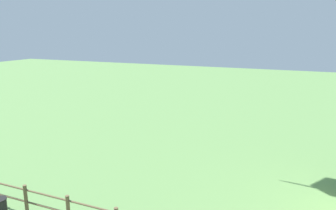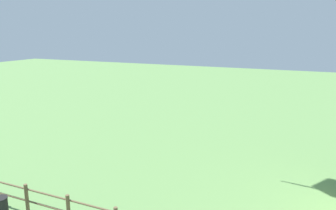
{
  "view_description": "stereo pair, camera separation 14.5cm",
  "coord_description": "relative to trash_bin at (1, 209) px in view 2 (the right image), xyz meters",
  "views": [
    {
      "loc": [
        4.46,
        -2.05,
        6.99
      ],
      "look_at": [
        0.0,
        8.25,
        4.42
      ],
      "focal_mm": 35.0,
      "sensor_mm": 36.0,
      "label": 1
    },
    {
      "loc": [
        4.59,
        -1.99,
        6.99
      ],
      "look_at": [
        0.0,
        8.25,
        4.42
      ],
      "focal_mm": 35.0,
      "sensor_mm": 36.0,
      "label": 2
    }
  ],
  "objects": [
    {
      "name": "trash_bin",
      "position": [
        0.0,
        0.0,
        0.0
      ],
      "size": [
        0.54,
        0.54,
        0.96
      ],
      "color": "black",
      "rests_on": "ground_plane"
    }
  ]
}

